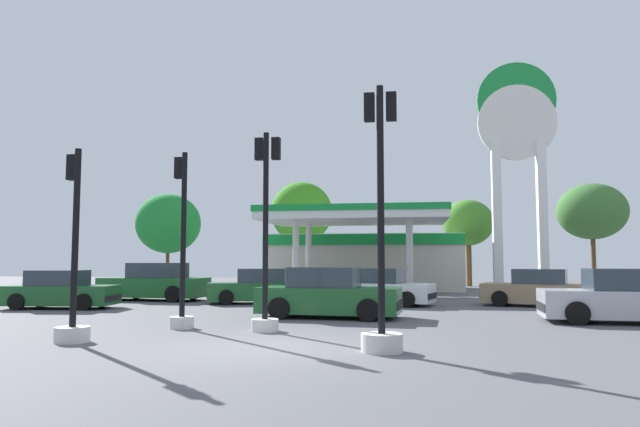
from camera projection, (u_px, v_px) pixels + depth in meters
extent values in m
plane|color=#56565B|center=(266.00, 348.00, 11.66)|extent=(90.00, 90.00, 0.00)
cube|color=beige|center=(366.00, 262.00, 35.60)|extent=(11.37, 6.45, 3.27)
cube|color=#148C38|center=(361.00, 239.00, 32.48)|extent=(11.37, 0.12, 0.60)
cube|color=white|center=(355.00, 219.00, 29.21)|extent=(9.00, 6.28, 0.35)
cube|color=#148C38|center=(355.00, 212.00, 29.24)|extent=(9.10, 6.38, 0.30)
cylinder|color=silver|center=(296.00, 259.00, 27.78)|extent=(0.32, 0.32, 3.66)
cylinder|color=silver|center=(410.00, 259.00, 26.93)|extent=(0.32, 0.32, 3.66)
cylinder|color=silver|center=(309.00, 259.00, 31.18)|extent=(0.32, 0.32, 3.66)
cylinder|color=silver|center=(410.00, 259.00, 30.33)|extent=(0.32, 0.32, 3.66)
cube|color=#4C4C51|center=(356.00, 284.00, 28.95)|extent=(0.90, 0.60, 1.10)
cube|color=white|center=(497.00, 218.00, 27.23)|extent=(0.40, 0.56, 7.44)
cube|color=white|center=(542.00, 218.00, 26.91)|extent=(0.40, 0.56, 7.44)
cylinder|color=white|center=(517.00, 123.00, 27.43)|extent=(3.62, 0.22, 3.62)
cylinder|color=#198C38|center=(516.00, 100.00, 27.54)|extent=(3.62, 0.22, 3.62)
cube|color=white|center=(516.00, 112.00, 27.53)|extent=(3.33, 0.08, 0.65)
cylinder|color=black|center=(226.00, 297.00, 22.70)|extent=(0.63, 0.36, 0.60)
cylinder|color=black|center=(228.00, 295.00, 24.30)|extent=(0.63, 0.36, 0.60)
cylinder|color=black|center=(288.00, 297.00, 23.00)|extent=(0.63, 0.36, 0.60)
cylinder|color=black|center=(286.00, 295.00, 24.59)|extent=(0.63, 0.36, 0.60)
cube|color=#1E5928|center=(257.00, 291.00, 23.66)|extent=(4.24, 2.68, 0.71)
cube|color=#2D3842|center=(261.00, 276.00, 23.73)|extent=(2.21, 1.92, 0.60)
cube|color=black|center=(209.00, 294.00, 23.42)|extent=(0.54, 1.54, 0.23)
cylinder|color=black|center=(102.00, 299.00, 21.90)|extent=(0.61, 0.28, 0.59)
cylinder|color=black|center=(84.00, 302.00, 20.32)|extent=(0.61, 0.28, 0.59)
cylinder|color=black|center=(40.00, 299.00, 21.98)|extent=(0.61, 0.28, 0.59)
cylinder|color=black|center=(17.00, 302.00, 20.40)|extent=(0.61, 0.28, 0.59)
cube|color=#1E5928|center=(61.00, 295.00, 21.16)|extent=(4.04, 2.09, 0.70)
cube|color=#2D3842|center=(58.00, 278.00, 21.22)|extent=(2.01, 1.66, 0.59)
cube|color=black|center=(112.00, 298.00, 21.09)|extent=(0.30, 1.54, 0.22)
cylinder|color=black|center=(577.00, 313.00, 15.68)|extent=(0.66, 0.26, 0.65)
cylinder|color=black|center=(565.00, 308.00, 17.37)|extent=(0.66, 0.26, 0.65)
cube|color=#B2B2BA|center=(621.00, 304.00, 16.25)|extent=(4.35, 2.04, 0.77)
cube|color=#2D3842|center=(626.00, 280.00, 16.27)|extent=(2.12, 1.70, 0.65)
cube|color=black|center=(542.00, 307.00, 16.70)|extent=(0.23, 1.69, 0.24)
cylinder|color=black|center=(500.00, 299.00, 21.95)|extent=(0.64, 0.38, 0.60)
cylinder|color=black|center=(506.00, 296.00, 23.40)|extent=(0.64, 0.38, 0.60)
cylinder|color=black|center=(570.00, 301.00, 20.87)|extent=(0.64, 0.38, 0.60)
cylinder|color=black|center=(573.00, 298.00, 22.32)|extent=(0.64, 0.38, 0.60)
cube|color=#8C7556|center=(536.00, 293.00, 22.15)|extent=(4.27, 2.75, 0.72)
cube|color=#2D3842|center=(540.00, 277.00, 22.14)|extent=(2.23, 1.96, 0.60)
cube|color=black|center=(484.00, 295.00, 23.00)|extent=(0.57, 1.54, 0.23)
cylinder|color=black|center=(113.00, 293.00, 24.84)|extent=(0.71, 0.29, 0.70)
cylinder|color=black|center=(136.00, 291.00, 26.65)|extent=(0.71, 0.29, 0.70)
cylinder|color=black|center=(173.00, 294.00, 24.19)|extent=(0.71, 0.29, 0.70)
cylinder|color=black|center=(193.00, 292.00, 26.00)|extent=(0.71, 0.29, 0.70)
cube|color=#1E5928|center=(154.00, 287.00, 25.44)|extent=(4.69, 2.25, 0.83)
cube|color=#2D3842|center=(158.00, 271.00, 25.46)|extent=(2.29, 1.85, 0.70)
cube|color=black|center=(109.00, 289.00, 25.94)|extent=(0.26, 1.82, 0.26)
cylinder|color=black|center=(376.00, 306.00, 18.32)|extent=(0.67, 0.27, 0.65)
cylinder|color=black|center=(368.00, 310.00, 16.61)|extent=(0.67, 0.27, 0.65)
cylinder|color=black|center=(295.00, 304.00, 18.93)|extent=(0.67, 0.27, 0.65)
cylinder|color=black|center=(279.00, 308.00, 17.23)|extent=(0.67, 0.27, 0.65)
cube|color=#1E5928|center=(329.00, 300.00, 17.79)|extent=(4.42, 2.11, 0.78)
cube|color=#2D3842|center=(324.00, 278.00, 17.88)|extent=(2.16, 1.74, 0.65)
cube|color=black|center=(398.00, 305.00, 17.30)|extent=(0.25, 1.71, 0.25)
cylinder|color=black|center=(417.00, 297.00, 22.99)|extent=(0.64, 0.34, 0.61)
cylinder|color=black|center=(407.00, 299.00, 21.48)|extent=(0.64, 0.34, 0.61)
cylinder|color=black|center=(358.00, 295.00, 23.93)|extent=(0.64, 0.34, 0.61)
cylinder|color=black|center=(345.00, 298.00, 22.43)|extent=(0.64, 0.34, 0.61)
cube|color=silver|center=(381.00, 292.00, 22.72)|extent=(4.27, 2.55, 0.72)
cube|color=#2D3842|center=(378.00, 276.00, 22.83)|extent=(2.19, 1.88, 0.61)
cube|color=black|center=(431.00, 296.00, 21.97)|extent=(0.48, 1.57, 0.23)
cylinder|color=silver|center=(182.00, 323.00, 14.96)|extent=(0.62, 0.62, 0.30)
cylinder|color=black|center=(183.00, 234.00, 15.15)|extent=(0.14, 0.14, 4.30)
cube|color=black|center=(179.00, 168.00, 15.48)|extent=(0.21, 0.20, 0.57)
sphere|color=red|center=(181.00, 162.00, 15.62)|extent=(0.15, 0.15, 0.15)
sphere|color=#D89E0C|center=(181.00, 169.00, 15.60)|extent=(0.15, 0.15, 0.15)
sphere|color=green|center=(181.00, 175.00, 15.59)|extent=(0.15, 0.15, 0.15)
cylinder|color=silver|center=(382.00, 343.00, 11.14)|extent=(0.81, 0.81, 0.35)
cylinder|color=black|center=(381.00, 208.00, 11.35)|extent=(0.14, 0.14, 4.87)
cube|color=black|center=(369.00, 107.00, 11.70)|extent=(0.21, 0.20, 0.57)
sphere|color=red|center=(370.00, 100.00, 11.84)|extent=(0.15, 0.15, 0.15)
sphere|color=#D89E0C|center=(370.00, 109.00, 11.82)|extent=(0.15, 0.15, 0.15)
sphere|color=green|center=(370.00, 118.00, 11.81)|extent=(0.15, 0.15, 0.15)
cube|color=black|center=(391.00, 107.00, 11.63)|extent=(0.21, 0.20, 0.57)
sphere|color=red|center=(391.00, 99.00, 11.77)|extent=(0.15, 0.15, 0.15)
sphere|color=#D89E0C|center=(391.00, 108.00, 11.75)|extent=(0.15, 0.15, 0.15)
sphere|color=green|center=(392.00, 117.00, 11.74)|extent=(0.15, 0.15, 0.15)
cylinder|color=silver|center=(72.00, 335.00, 12.44)|extent=(0.74, 0.74, 0.33)
cylinder|color=black|center=(75.00, 237.00, 12.61)|extent=(0.14, 0.14, 3.88)
cube|color=black|center=(73.00, 168.00, 12.93)|extent=(0.21, 0.20, 0.57)
sphere|color=red|center=(76.00, 160.00, 13.06)|extent=(0.15, 0.15, 0.15)
sphere|color=#D89E0C|center=(76.00, 168.00, 13.05)|extent=(0.15, 0.15, 0.15)
sphere|color=green|center=(76.00, 176.00, 13.03)|extent=(0.15, 0.15, 0.15)
cylinder|color=silver|center=(265.00, 325.00, 14.39)|extent=(0.68, 0.68, 0.30)
cylinder|color=black|center=(266.00, 225.00, 14.59)|extent=(0.14, 0.14, 4.70)
cube|color=black|center=(259.00, 149.00, 14.94)|extent=(0.21, 0.20, 0.57)
sphere|color=red|center=(261.00, 143.00, 15.08)|extent=(0.15, 0.15, 0.15)
sphere|color=#D89E0C|center=(261.00, 150.00, 15.06)|extent=(0.15, 0.15, 0.15)
sphere|color=green|center=(261.00, 157.00, 15.05)|extent=(0.15, 0.15, 0.15)
cube|color=black|center=(276.00, 149.00, 14.87)|extent=(0.21, 0.20, 0.57)
sphere|color=red|center=(277.00, 143.00, 15.01)|extent=(0.15, 0.15, 0.15)
sphere|color=#D89E0C|center=(277.00, 150.00, 14.99)|extent=(0.15, 0.15, 0.15)
sphere|color=green|center=(277.00, 156.00, 14.98)|extent=(0.15, 0.15, 0.15)
cylinder|color=brown|center=(167.00, 266.00, 42.62)|extent=(0.25, 0.25, 2.68)
ellipsoid|color=#1E8032|center=(168.00, 223.00, 42.87)|extent=(4.75, 4.75, 4.39)
cylinder|color=brown|center=(301.00, 260.00, 42.02)|extent=(0.38, 0.38, 3.56)
ellipsoid|color=#398D1F|center=(302.00, 212.00, 42.29)|extent=(4.48, 4.48, 4.43)
cylinder|color=brown|center=(469.00, 264.00, 39.25)|extent=(0.37, 0.37, 3.02)
ellipsoid|color=#418027|center=(468.00, 223.00, 39.47)|extent=(3.41, 3.41, 3.12)
cylinder|color=brown|center=(594.00, 262.00, 37.51)|extent=(0.29, 0.29, 3.28)
ellipsoid|color=#3B6C31|center=(592.00, 211.00, 37.77)|extent=(4.41, 4.41, 3.66)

